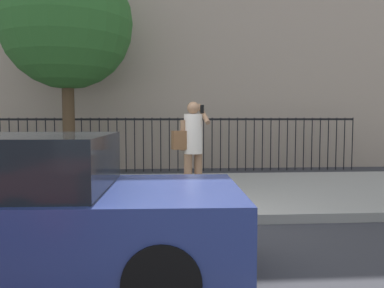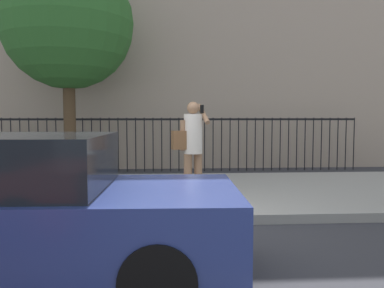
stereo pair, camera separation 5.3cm
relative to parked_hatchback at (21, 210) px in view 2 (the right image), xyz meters
The scene contains 6 objects.
ground_plane 2.26m from the parked_hatchback, 56.56° to the left, with size 60.00×60.00×0.00m, color #333338.
sidewalk 4.22m from the parked_hatchback, 73.46° to the left, with size 28.00×4.40×0.15m, color #9E9B93.
iron_fence 7.79m from the parked_hatchback, 81.24° to the left, with size 12.03×0.04×1.60m.
parked_hatchback is the anchor object (origin of this frame).
pedestrian_on_phone 3.80m from the parked_hatchback, 59.51° to the left, with size 0.71×0.52×1.75m.
street_tree_near 7.46m from the parked_hatchback, 99.35° to the left, with size 3.39×3.39×5.74m.
Camera 2 is at (0.26, -5.73, 1.63)m, focal length 36.73 mm.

